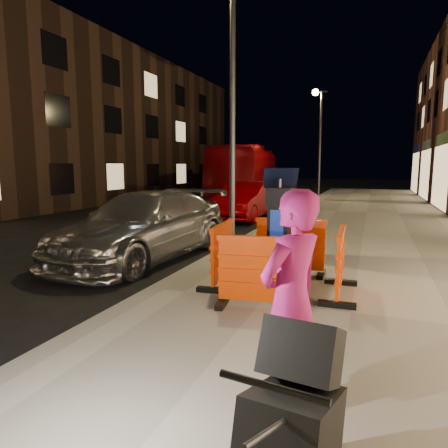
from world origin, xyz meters
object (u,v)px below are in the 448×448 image
at_px(parking_kiosk, 279,233).
at_px(man, 291,301).
at_px(car_red, 246,219).
at_px(stroller, 293,418).
at_px(barrier_front, 263,272).
at_px(barrier_kerbside, 223,253).
at_px(barrier_back, 290,246).
at_px(bus_doubledecker, 246,196).
at_px(barrier_bldgside, 340,263).
at_px(car_silver, 145,258).

bearing_deg(parking_kiosk, man, -79.25).
bearing_deg(car_red, stroller, -70.72).
distance_m(barrier_front, barrier_kerbside, 1.34).
xyz_separation_m(barrier_back, bus_doubledecker, (-6.81, 19.14, -0.65)).
bearing_deg(stroller, barrier_bldgside, 98.38).
relative_size(car_silver, bus_doubledecker, 0.43).
bearing_deg(car_red, parking_kiosk, -68.75).
height_order(barrier_front, man, man).
relative_size(barrier_front, barrier_kerbside, 1.00).
xyz_separation_m(barrier_kerbside, stroller, (1.94, -3.98, 0.00)).
xyz_separation_m(barrier_kerbside, man, (1.74, -3.08, 0.39)).
height_order(barrier_back, stroller, stroller).
bearing_deg(barrier_front, stroller, -80.55).
xyz_separation_m(bus_doubledecker, stroller, (7.81, -24.08, 0.65)).
relative_size(barrier_kerbside, car_red, 0.29).
bearing_deg(stroller, barrier_front, 115.89).
bearing_deg(barrier_bldgside, stroller, 178.94).
height_order(barrier_kerbside, barrier_bldgside, same).
relative_size(barrier_back, man, 0.72).
bearing_deg(bus_doubledecker, barrier_bldgside, -76.66).
bearing_deg(car_silver, car_red, 93.14).
relative_size(barrier_bldgside, man, 0.72).
xyz_separation_m(car_silver, car_red, (0.14, 7.28, 0.00)).
xyz_separation_m(barrier_back, barrier_kerbside, (-0.95, -0.95, 0.00)).
bearing_deg(car_silver, barrier_front, -32.39).
distance_m(barrier_back, man, 4.13).
distance_m(parking_kiosk, car_red, 9.56).
xyz_separation_m(parking_kiosk, car_red, (-3.33, 8.90, -1.05)).
xyz_separation_m(barrier_kerbside, car_red, (-2.38, 8.90, -0.65)).
distance_m(barrier_kerbside, bus_doubledecker, 20.94).
distance_m(parking_kiosk, stroller, 4.12).
bearing_deg(barrier_kerbside, barrier_front, -140.67).
height_order(parking_kiosk, bus_doubledecker, parking_kiosk).
distance_m(car_red, stroller, 13.61).
xyz_separation_m(parking_kiosk, barrier_bldgside, (0.95, 0.00, -0.40)).
xyz_separation_m(car_silver, bus_doubledecker, (-3.35, 18.47, 0.00)).
height_order(bus_doubledecker, stroller, bus_doubledecker).
bearing_deg(barrier_bldgside, man, 175.40).
bearing_deg(parking_kiosk, bus_doubledecker, 105.06).
relative_size(barrier_front, stroller, 1.28).
bearing_deg(barrier_bldgside, barrier_front, 133.33).
relative_size(parking_kiosk, stroller, 1.79).
bearing_deg(barrier_kerbside, bus_doubledecker, 10.60).
bearing_deg(bus_doubledecker, barrier_front, -79.85).
relative_size(barrier_kerbside, stroller, 1.28).
bearing_deg(barrier_front, barrier_back, 81.33).
bearing_deg(car_silver, man, -43.63).
height_order(car_silver, stroller, stroller).
relative_size(barrier_front, car_red, 0.29).
distance_m(barrier_bldgside, stroller, 3.98).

